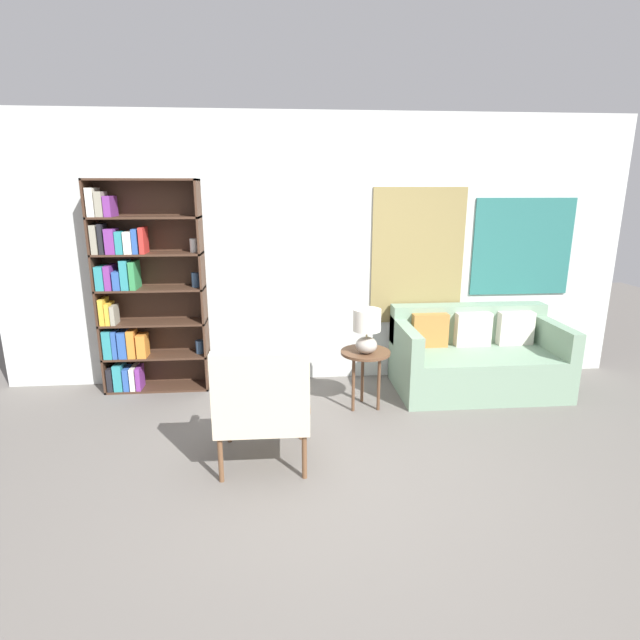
{
  "coord_description": "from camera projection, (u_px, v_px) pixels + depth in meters",
  "views": [
    {
      "loc": [
        -0.42,
        -3.04,
        1.98
      ],
      "look_at": [
        -0.07,
        1.03,
        0.9
      ],
      "focal_mm": 28.0,
      "sensor_mm": 36.0,
      "label": 1
    }
  ],
  "objects": [
    {
      "name": "armchair",
      "position": [
        262.0,
        402.0,
        3.52
      ],
      "size": [
        0.67,
        0.65,
        0.94
      ],
      "color": "brown",
      "rests_on": "ground_plane"
    },
    {
      "name": "table_lamp",
      "position": [
        367.0,
        328.0,
        4.41
      ],
      "size": [
        0.25,
        0.25,
        0.4
      ],
      "color": "#A59E93",
      "rests_on": "side_table"
    },
    {
      "name": "ground_plane",
      "position": [
        343.0,
        482.0,
        3.47
      ],
      "size": [
        14.0,
        14.0,
        0.0
      ],
      "primitive_type": "plane",
      "color": "#66605B"
    },
    {
      "name": "couch",
      "position": [
        476.0,
        358.0,
        5.03
      ],
      "size": [
        1.61,
        0.89,
        0.81
      ],
      "color": "gray",
      "rests_on": "ground_plane"
    },
    {
      "name": "side_table",
      "position": [
        365.0,
        359.0,
        4.54
      ],
      "size": [
        0.45,
        0.45,
        0.55
      ],
      "color": "brown",
      "rests_on": "ground_plane"
    },
    {
      "name": "wall_back",
      "position": [
        325.0,
        252.0,
        5.08
      ],
      "size": [
        6.4,
        0.08,
        2.7
      ],
      "color": "silver",
      "rests_on": "ground_plane"
    },
    {
      "name": "bookshelf",
      "position": [
        137.0,
        292.0,
        4.84
      ],
      "size": [
        1.02,
        0.3,
        2.07
      ],
      "color": "#422B1E",
      "rests_on": "ground_plane"
    }
  ]
}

